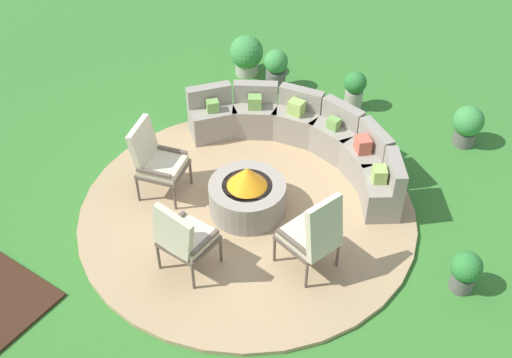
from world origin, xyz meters
TOP-DOWN VIEW (x-y plane):
  - ground_plane at (0.00, 0.00)m, footprint 24.00×24.00m
  - patio_circle at (0.00, 0.00)m, footprint 4.41×4.41m
  - fire_pit at (0.00, 0.00)m, footprint 1.00×1.00m
  - curved_stone_bench at (0.02, 1.42)m, footprint 3.52×1.36m
  - lounge_chair_front_left at (-1.20, -0.36)m, footprint 0.73×0.70m
  - lounge_chair_front_right at (-0.02, -1.25)m, footprint 0.60×0.56m
  - lounge_chair_back_left at (1.20, -0.39)m, footprint 0.75×0.69m
  - potted_plant_0 at (2.78, 0.37)m, footprint 0.37×0.37m
  - potted_plant_1 at (-2.01, 2.86)m, footprint 0.57×0.57m
  - potted_plant_2 at (-1.34, 2.74)m, footprint 0.39×0.39m
  - potted_plant_3 at (0.00, 2.96)m, footprint 0.36×0.36m
  - potted_plant_4 at (1.81, 3.06)m, footprint 0.46×0.46m

SIDE VIEW (x-z plane):
  - ground_plane at x=0.00m, z-range 0.00..0.00m
  - patio_circle at x=0.00m, z-range 0.00..0.06m
  - potted_plant_0 at x=2.78m, z-range 0.03..0.58m
  - fire_pit at x=0.00m, z-range -0.02..0.69m
  - potted_plant_4 at x=1.81m, z-range 0.03..0.67m
  - potted_plant_3 at x=0.00m, z-range 0.03..0.69m
  - curved_stone_bench at x=0.02m, z-range -0.01..0.76m
  - potted_plant_1 at x=-2.01m, z-range 0.03..0.73m
  - potted_plant_2 at x=-1.34m, z-range 0.04..0.75m
  - lounge_chair_front_right at x=-0.02m, z-range 0.07..1.14m
  - lounge_chair_front_left at x=-1.20m, z-range 0.08..1.15m
  - lounge_chair_back_left at x=1.20m, z-range 0.06..1.20m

